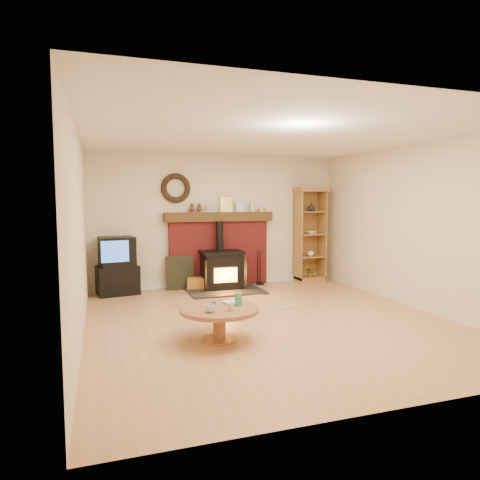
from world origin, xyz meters
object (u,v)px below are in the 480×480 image
object	(u,v)px
wood_stove	(222,271)
curio_cabinet	(309,234)
coffee_table	(220,314)
tv_unit	(117,267)

from	to	relation	value
wood_stove	curio_cabinet	size ratio (longest dim) A/B	0.70
wood_stove	coffee_table	size ratio (longest dim) A/B	1.43
wood_stove	tv_unit	size ratio (longest dim) A/B	1.32
coffee_table	wood_stove	bearing A→B (deg)	73.63
tv_unit	curio_cabinet	distance (m)	3.96
curio_cabinet	coffee_table	xyz separation A→B (m)	(-2.85, -3.18, -0.66)
wood_stove	coffee_table	bearing A→B (deg)	-106.37
wood_stove	coffee_table	xyz separation A→B (m)	(-0.85, -2.90, -0.03)
tv_unit	wood_stove	bearing A→B (deg)	-5.72
tv_unit	curio_cabinet	world-z (taller)	curio_cabinet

